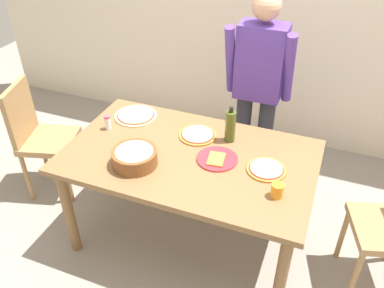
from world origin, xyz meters
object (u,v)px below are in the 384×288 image
object	(u,v)px
dining_table	(189,166)
popcorn_bowl	(134,156)
pizza_second_cooked	(266,169)
salt_shaker	(108,122)
pizza_raw_on_board	(136,116)
olive_oil_bottle	(230,126)
person_cook	(258,86)
pizza_cooked_on_tray	(198,135)
chair_wooden_left	(39,133)
cup_orange	(277,190)
plate_with_slice	(217,159)

from	to	relation	value
dining_table	popcorn_bowl	world-z (taller)	popcorn_bowl
pizza_second_cooked	salt_shaker	xyz separation A→B (m)	(-1.13, 0.05, 0.04)
pizza_raw_on_board	olive_oil_bottle	distance (m)	0.74
person_cook	popcorn_bowl	size ratio (longest dim) A/B	5.79
dining_table	olive_oil_bottle	world-z (taller)	olive_oil_bottle
pizza_raw_on_board	popcorn_bowl	world-z (taller)	popcorn_bowl
pizza_raw_on_board	pizza_cooked_on_tray	size ratio (longest dim) A/B	1.20
dining_table	chair_wooden_left	size ratio (longest dim) A/B	1.68
pizza_second_cooked	popcorn_bowl	xyz separation A→B (m)	(-0.77, -0.23, 0.05)
pizza_raw_on_board	cup_orange	distance (m)	1.23
pizza_cooked_on_tray	chair_wooden_left	bearing A→B (deg)	-174.75
olive_oil_bottle	salt_shaker	distance (m)	0.85
chair_wooden_left	olive_oil_bottle	size ratio (longest dim) A/B	3.71
pizza_raw_on_board	person_cook	bearing A→B (deg)	30.59
chair_wooden_left	pizza_second_cooked	bearing A→B (deg)	-2.46
dining_table	pizza_raw_on_board	size ratio (longest dim) A/B	5.17
olive_oil_bottle	chair_wooden_left	bearing A→B (deg)	-174.38
pizza_second_cooked	popcorn_bowl	bearing A→B (deg)	-163.09
chair_wooden_left	pizza_raw_on_board	world-z (taller)	chair_wooden_left
pizza_second_cooked	plate_with_slice	size ratio (longest dim) A/B	0.93
popcorn_bowl	olive_oil_bottle	size ratio (longest dim) A/B	1.09
chair_wooden_left	plate_with_slice	size ratio (longest dim) A/B	3.65
pizza_second_cooked	olive_oil_bottle	xyz separation A→B (m)	(-0.30, 0.23, 0.10)
salt_shaker	chair_wooden_left	bearing A→B (deg)	177.94
salt_shaker	dining_table	bearing A→B (deg)	-6.69
pizza_second_cooked	cup_orange	bearing A→B (deg)	-63.11
olive_oil_bottle	dining_table	bearing A→B (deg)	-127.85
pizza_cooked_on_tray	pizza_second_cooked	xyz separation A→B (m)	(0.52, -0.20, 0.00)
popcorn_bowl	cup_orange	size ratio (longest dim) A/B	3.29
chair_wooden_left	person_cook	bearing A→B (deg)	22.73
pizza_raw_on_board	dining_table	bearing A→B (deg)	-28.35
chair_wooden_left	olive_oil_bottle	bearing A→B (deg)	5.62
dining_table	pizza_second_cooked	size ratio (longest dim) A/B	6.64
pizza_raw_on_board	olive_oil_bottle	xyz separation A→B (m)	(0.73, -0.04, 0.10)
pizza_cooked_on_tray	olive_oil_bottle	world-z (taller)	olive_oil_bottle
person_cook	chair_wooden_left	distance (m)	1.75
person_cook	salt_shaker	xyz separation A→B (m)	(-0.89, -0.68, -0.13)
dining_table	pizza_second_cooked	xyz separation A→B (m)	(0.50, 0.02, 0.10)
pizza_raw_on_board	pizza_second_cooked	bearing A→B (deg)	-14.60
person_cook	pizza_cooked_on_tray	size ratio (longest dim) A/B	6.30
plate_with_slice	salt_shaker	distance (m)	0.83
pizza_second_cooked	pizza_raw_on_board	bearing A→B (deg)	165.40
person_cook	plate_with_slice	bearing A→B (deg)	-95.11
pizza_raw_on_board	plate_with_slice	distance (m)	0.77
popcorn_bowl	olive_oil_bottle	xyz separation A→B (m)	(0.47, 0.46, 0.05)
pizza_cooked_on_tray	popcorn_bowl	bearing A→B (deg)	-120.22
person_cook	pizza_raw_on_board	xyz separation A→B (m)	(-0.79, -0.47, -0.17)
popcorn_bowl	olive_oil_bottle	world-z (taller)	olive_oil_bottle
pizza_second_cooked	cup_orange	distance (m)	0.23
pizza_cooked_on_tray	plate_with_slice	distance (m)	0.29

